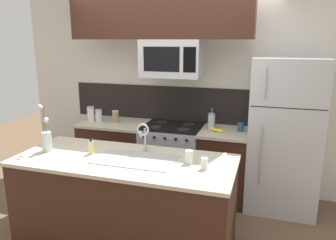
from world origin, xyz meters
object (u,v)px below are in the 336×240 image
Objects in this scene: french_press at (211,121)px; dish_soap_bottle at (91,147)px; stove_range at (172,159)px; storage_jar_tall at (91,114)px; storage_jar_short at (115,117)px; microwave at (172,58)px; flower_vase at (47,139)px; storage_jar_medium at (99,116)px; coffee_tin at (241,127)px; banana_bunch at (218,130)px; spare_glass at (204,164)px; sink_faucet at (143,133)px; refrigerator at (284,135)px; drinking_glass at (189,157)px.

dish_soap_bottle is (-0.97, -1.29, -0.03)m from french_press.
storage_jar_tall reaches higher than stove_range.
storage_jar_short is 1.26m from dish_soap_bottle.
microwave reaches higher than dish_soap_bottle.
microwave is 1.54× the size of flower_vase.
storage_jar_medium is 1.03× the size of dish_soap_bottle.
coffee_tin is 0.67× the size of dish_soap_bottle.
flower_vase is at bearing -137.06° from french_press.
storage_jar_short is at bearing 177.93° from banana_bunch.
storage_jar_medium is 1.33m from dish_soap_bottle.
storage_jar_medium is at bearing 143.98° from spare_glass.
storage_jar_tall is at bearing 100.13° from flower_vase.
stove_range is 1.41m from dish_soap_bottle.
storage_jar_short reaches higher than spare_glass.
banana_bunch is at bearing -5.73° from stove_range.
french_press is (1.31, 0.07, 0.02)m from storage_jar_short.
microwave is at bearing 0.78° from storage_jar_tall.
sink_faucet reaches higher than storage_jar_medium.
sink_faucet is 0.63× the size of flower_vase.
stove_range is 1.00m from coffee_tin.
spare_glass is (1.48, -1.27, -0.03)m from storage_jar_short.
banana_bunch is at bearing 47.49° from dish_soap_bottle.
microwave is at bearing 118.05° from spare_glass.
flower_vase reaches higher than storage_jar_short.
storage_jar_tall is at bearing -178.72° from refrigerator.
refrigerator reaches higher than sink_faucet.
storage_jar_short is 1.00× the size of dish_soap_bottle.
spare_glass is 0.21× the size of flower_vase.
french_press is 1.61m from dish_soap_bottle.
stove_range is 1.40m from drinking_glass.
drinking_glass is at bearing -41.84° from storage_jar_short.
sink_faucet is (-0.86, -1.08, 0.14)m from coffee_tin.
refrigerator is 2.23m from dish_soap_bottle.
microwave is 4.50× the size of storage_jar_short.
flower_vase reaches higher than coffee_tin.
microwave is 0.93m from french_press.
spare_glass is at bearing -34.08° from storage_jar_tall.
sink_faucet is (1.06, -1.00, 0.11)m from storage_jar_medium.
storage_jar_medium is 0.63× the size of french_press.
dish_soap_bottle is at bearing -64.30° from storage_jar_medium.
drinking_glass is at bearing -105.69° from coffee_tin.
spare_glass is at bearing -29.67° from drinking_glass.
storage_jar_medium is at bearing -175.08° from storage_jar_short.
french_press is 0.87× the size of sink_faucet.
storage_jar_tall reaches higher than spare_glass.
banana_bunch is 1.23m from spare_glass.
coffee_tin is (1.67, 0.06, -0.03)m from storage_jar_short.
banana_bunch is at bearing 93.49° from spare_glass.
coffee_tin is at bearing 22.48° from banana_bunch.
microwave is at bearing -170.76° from french_press.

